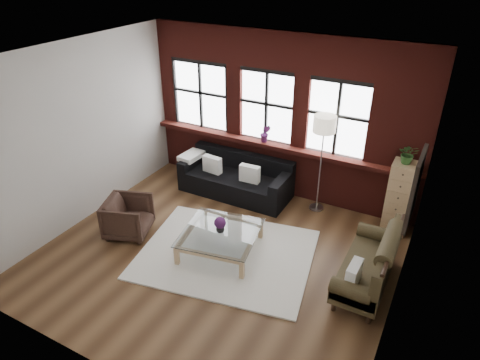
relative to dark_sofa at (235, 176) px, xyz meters
The scene contains 26 objects.
floor 2.06m from the dark_sofa, 69.80° to the right, with size 5.50×5.50×0.00m, color #472D1A.
ceiling 3.45m from the dark_sofa, 69.80° to the right, with size 5.50×5.50×0.00m, color white.
wall_back 1.51m from the dark_sofa, 40.64° to the left, with size 5.50×5.50×0.00m, color beige.
wall_front 4.61m from the dark_sofa, 80.97° to the right, with size 5.50×5.50×0.00m, color beige.
wall_left 3.04m from the dark_sofa, 137.19° to the right, with size 5.00×5.00×0.00m, color beige.
wall_right 4.12m from the dark_sofa, 28.85° to the right, with size 5.00×5.00×0.00m, color beige.
brick_backwall 1.49m from the dark_sofa, 37.69° to the left, with size 5.50×0.12×3.20m, color #521813, non-canonical shape.
sill_ledge 1.05m from the dark_sofa, 32.77° to the left, with size 5.50×0.30×0.08m, color #521813.
window_left 1.82m from the dark_sofa, 153.46° to the left, with size 1.38×0.10×1.50m, color black, non-canonical shape.
window_mid 1.51m from the dark_sofa, 54.04° to the left, with size 1.38×0.10×1.50m, color black, non-canonical shape.
window_right 2.31m from the dark_sofa, 17.00° to the left, with size 1.38×0.10×1.50m, color black, non-canonical shape.
wall_poster 4.04m from the dark_sofa, 25.08° to the right, with size 0.05×0.74×0.94m, color black, non-canonical shape.
shag_rug 2.04m from the dark_sofa, 65.74° to the right, with size 2.77×2.17×0.03m, color silver.
dark_sofa is the anchor object (origin of this frame).
pillow_a 0.53m from the dark_sofa, 168.20° to the right, with size 0.40×0.14×0.34m, color white.
pillow_b 0.43m from the dark_sofa, 15.04° to the right, with size 0.40×0.14×0.34m, color white.
vintage_settee 3.34m from the dark_sofa, 26.04° to the right, with size 0.74×1.67×0.89m, color #362D19, non-canonical shape.
pillow_settee 3.53m from the dark_sofa, 34.08° to the right, with size 0.14×0.38×0.34m, color white.
armchair 2.32m from the dark_sofa, 115.19° to the right, with size 0.73×0.75×0.68m, color black.
coffee_table 1.93m from the dark_sofa, 68.76° to the right, with size 1.20×1.20×0.40m, color tan, non-canonical shape.
vase 1.92m from the dark_sofa, 68.76° to the right, with size 0.14×0.14×0.15m, color #B2B2B2.
flowers 1.93m from the dark_sofa, 68.76° to the right, with size 0.19×0.19×0.19m, color #521E57.
drawer_chest 3.13m from the dark_sofa, ahead, with size 0.41×0.41×1.33m, color tan.
potted_plant_top 3.31m from the dark_sofa, ahead, with size 0.31×0.27×0.34m, color #2D5923.
floor_lamp 1.79m from the dark_sofa, ahead, with size 0.40×0.40×2.05m, color #A5A5A8, non-canonical shape.
sill_plant 1.06m from the dark_sofa, 43.39° to the left, with size 0.20×0.16×0.37m, color #521E57.
Camera 1 is at (2.96, -4.76, 4.50)m, focal length 32.00 mm.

